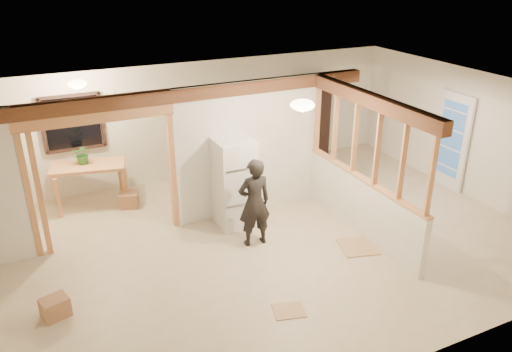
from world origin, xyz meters
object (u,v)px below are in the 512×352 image
woman (254,203)px  bookshelf (309,120)px  work_table (90,185)px  refrigerator (235,182)px

woman → bookshelf: (2.85, 3.01, 0.19)m
work_table → bookshelf: size_ratio=0.71×
refrigerator → work_table: refrigerator is taller
work_table → bookshelf: bearing=15.9°
refrigerator → work_table: bearing=140.5°
refrigerator → bookshelf: 3.61m
woman → work_table: woman is taller
refrigerator → bookshelf: (2.85, 2.20, 0.16)m
woman → work_table: bearing=-47.3°
work_table → refrigerator: bearing=-27.5°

